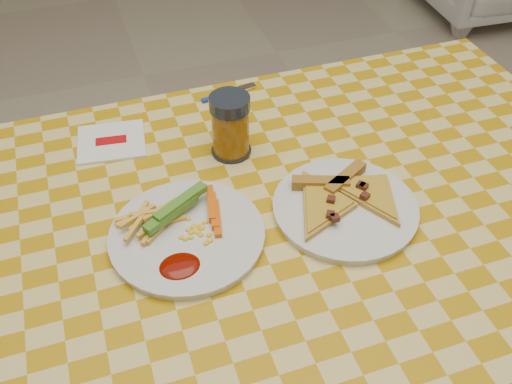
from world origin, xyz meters
TOP-DOWN VIEW (x-y plane):
  - table at (0.00, 0.00)m, footprint 1.28×0.88m
  - plate_left at (-0.16, 0.02)m, footprint 0.28×0.28m
  - plate_right at (0.11, -0.00)m, footprint 0.31×0.31m
  - fries_veggies at (-0.17, 0.04)m, footprint 0.19×0.17m
  - pizza_slices at (0.11, 0.01)m, footprint 0.27×0.22m
  - drink_glass at (-0.03, 0.21)m, footprint 0.07×0.07m
  - napkin at (-0.24, 0.31)m, footprint 0.14×0.13m
  - fork at (0.03, 0.39)m, footprint 0.13×0.04m

SIDE VIEW (x-z plane):
  - table at x=0.00m, z-range 0.30..1.06m
  - napkin at x=-0.24m, z-range 0.76..0.76m
  - fork at x=0.03m, z-range 0.76..0.76m
  - plate_left at x=-0.16m, z-range 0.76..0.77m
  - plate_right at x=0.11m, z-range 0.76..0.77m
  - pizza_slices at x=0.11m, z-range 0.76..0.79m
  - fries_veggies at x=-0.17m, z-range 0.76..0.80m
  - drink_glass at x=-0.03m, z-range 0.75..0.88m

